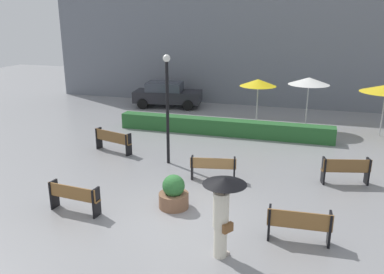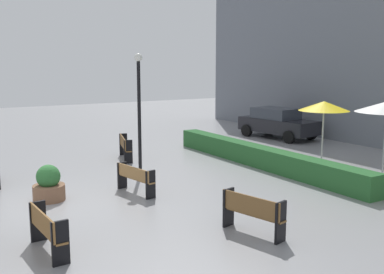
# 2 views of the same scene
# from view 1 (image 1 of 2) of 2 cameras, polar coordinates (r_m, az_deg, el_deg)

# --- Properties ---
(ground_plane) EXTENTS (60.00, 60.00, 0.00)m
(ground_plane) POSITION_cam_1_polar(r_m,az_deg,el_deg) (11.91, -1.72, -11.04)
(ground_plane) COLOR gray
(bench_far_left) EXTENTS (1.83, 0.81, 0.93)m
(bench_far_left) POSITION_cam_1_polar(r_m,az_deg,el_deg) (17.21, -11.27, -0.35)
(bench_far_left) COLOR brown
(bench_far_left) RESTS_ON ground
(bench_near_left) EXTENTS (1.65, 0.49, 0.88)m
(bench_near_left) POSITION_cam_1_polar(r_m,az_deg,el_deg) (12.31, -16.53, -8.10)
(bench_near_left) COLOR olive
(bench_near_left) RESTS_ON ground
(bench_far_right) EXTENTS (1.63, 0.72, 0.93)m
(bench_far_right) POSITION_cam_1_polar(r_m,az_deg,el_deg) (14.68, 21.14, -4.31)
(bench_far_right) COLOR brown
(bench_far_right) RESTS_ON ground
(bench_near_right) EXTENTS (1.62, 0.44, 0.91)m
(bench_near_right) POSITION_cam_1_polar(r_m,az_deg,el_deg) (10.70, 15.05, -11.89)
(bench_near_right) COLOR olive
(bench_near_right) RESTS_ON ground
(bench_mid_center) EXTENTS (1.63, 0.60, 0.84)m
(bench_mid_center) POSITION_cam_1_polar(r_m,az_deg,el_deg) (14.09, 3.04, -4.20)
(bench_mid_center) COLOR #9E7242
(bench_mid_center) RESTS_ON ground
(pedestrian_with_umbrella) EXTENTS (1.02, 1.02, 2.09)m
(pedestrian_with_umbrella) POSITION_cam_1_polar(r_m,az_deg,el_deg) (9.41, 4.38, -9.70)
(pedestrian_with_umbrella) COLOR silver
(pedestrian_with_umbrella) RESTS_ON ground
(planter_pot) EXTENTS (0.91, 0.91, 1.04)m
(planter_pot) POSITION_cam_1_polar(r_m,az_deg,el_deg) (12.16, -2.63, -8.08)
(planter_pot) COLOR brown
(planter_pot) RESTS_ON ground
(lamp_post) EXTENTS (0.28, 0.28, 4.23)m
(lamp_post) POSITION_cam_1_polar(r_m,az_deg,el_deg) (15.14, -3.55, 5.43)
(lamp_post) COLOR black
(lamp_post) RESTS_ON ground
(patio_umbrella_yellow) EXTENTS (1.85, 1.85, 2.51)m
(patio_umbrella_yellow) POSITION_cam_1_polar(r_m,az_deg,el_deg) (20.60, 9.42, 7.65)
(patio_umbrella_yellow) COLOR silver
(patio_umbrella_yellow) RESTS_ON ground
(patio_umbrella_white) EXTENTS (2.02, 2.02, 2.67)m
(patio_umbrella_white) POSITION_cam_1_polar(r_m,az_deg,el_deg) (20.65, 16.37, 7.66)
(patio_umbrella_white) COLOR silver
(patio_umbrella_white) RESTS_ON ground
(hedge_strip) EXTENTS (10.46, 0.70, 0.76)m
(hedge_strip) POSITION_cam_1_polar(r_m,az_deg,el_deg) (19.49, 4.39, 1.43)
(hedge_strip) COLOR #28602D
(hedge_strip) RESTS_ON ground
(building_facade) EXTENTS (28.00, 1.20, 8.91)m
(building_facade) POSITION_cam_1_polar(r_m,az_deg,el_deg) (26.20, 9.62, 14.28)
(building_facade) COLOR slate
(building_facade) RESTS_ON ground
(parked_car) EXTENTS (4.41, 2.44, 1.57)m
(parked_car) POSITION_cam_1_polar(r_m,az_deg,el_deg) (25.44, -3.59, 6.14)
(parked_car) COLOR black
(parked_car) RESTS_ON ground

